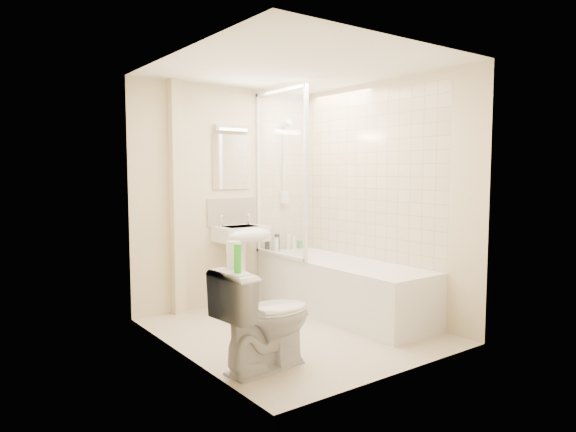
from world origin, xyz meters
TOP-DOWN VIEW (x-y plane):
  - floor at (0.00, 0.00)m, footprint 2.50×2.50m
  - wall_back at (0.00, 1.25)m, footprint 2.20×0.02m
  - wall_left at (-1.10, 0.00)m, footprint 0.02×2.50m
  - wall_right at (1.10, 0.00)m, footprint 0.02×2.50m
  - ceiling at (0.00, 0.00)m, footprint 2.20×2.50m
  - tile_back at (0.75, 1.24)m, footprint 0.70×0.01m
  - tile_right at (1.09, 0.19)m, footprint 0.01×2.10m
  - pipe_boxing at (-0.62, 1.19)m, footprint 0.12×0.12m
  - splashback at (0.05, 1.24)m, footprint 0.60×0.02m
  - mirror at (0.05, 1.24)m, footprint 0.46×0.01m
  - strip_light at (0.05, 1.22)m, footprint 0.42×0.07m
  - bathtub at (0.75, 0.19)m, footprint 0.70×2.10m
  - shower_screen at (0.40, 0.80)m, footprint 0.04×0.92m
  - shower_fixture at (0.75, 1.19)m, footprint 0.10×0.16m
  - pedestal_sink at (0.05, 1.01)m, footprint 0.52×0.48m
  - bottle_black_a at (0.47, 1.16)m, footprint 0.06×0.06m
  - bottle_white_a at (0.60, 1.16)m, footprint 0.06×0.06m
  - bottle_black_b at (0.61, 1.16)m, footprint 0.06×0.06m
  - bottle_cream at (0.77, 1.16)m, footprint 0.06×0.06m
  - bottle_white_b at (0.86, 1.16)m, footprint 0.05×0.05m
  - bottle_green at (0.95, 1.16)m, footprint 0.06×0.06m
  - toilet at (-0.72, -0.59)m, footprint 0.58×0.85m
  - toilet_roll_lower at (-0.94, -0.51)m, footprint 0.11×0.11m
  - toilet_roll_upper at (-0.94, -0.51)m, footprint 0.10×0.10m
  - green_bottle at (-1.01, -0.69)m, footprint 0.05×0.05m

SIDE VIEW (x-z plane):
  - floor at x=0.00m, z-range 0.00..0.00m
  - bathtub at x=0.75m, z-range 0.01..0.56m
  - toilet at x=-0.72m, z-range 0.00..0.78m
  - bottle_green at x=0.95m, z-range 0.55..0.64m
  - bottle_black_a at x=0.47m, z-range 0.55..0.70m
  - bottle_white_b at x=0.86m, z-range 0.55..0.70m
  - bottle_white_a at x=0.60m, z-range 0.55..0.71m
  - bottle_cream at x=0.77m, z-range 0.55..0.73m
  - bottle_black_b at x=0.61m, z-range 0.55..0.75m
  - pedestal_sink at x=0.05m, z-range 0.20..1.21m
  - toilet_roll_lower at x=-0.94m, z-range 0.78..0.88m
  - green_bottle at x=-1.01m, z-range 0.78..0.98m
  - toilet_roll_upper at x=-0.94m, z-range 0.88..0.97m
  - splashback at x=0.05m, z-range 0.88..1.18m
  - wall_back at x=0.00m, z-range 0.00..2.40m
  - wall_left at x=-1.10m, z-range 0.00..2.40m
  - wall_right at x=1.10m, z-range 0.00..2.40m
  - pipe_boxing at x=-0.62m, z-range 0.00..2.40m
  - tile_back at x=0.75m, z-range 0.55..2.30m
  - tile_right at x=1.09m, z-range 0.55..2.30m
  - shower_screen at x=0.40m, z-range 0.55..2.35m
  - shower_fixture at x=0.75m, z-range 1.05..2.04m
  - mirror at x=0.05m, z-range 1.28..1.88m
  - strip_light at x=0.05m, z-range 1.92..1.98m
  - ceiling at x=0.00m, z-range 2.39..2.41m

